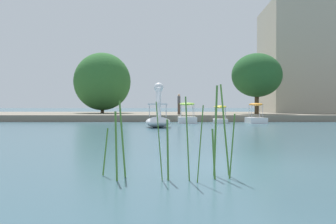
{
  "coord_description": "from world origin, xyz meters",
  "views": [
    {
      "loc": [
        -1.94,
        -7.31,
        1.18
      ],
      "look_at": [
        -1.84,
        16.18,
        0.84
      ],
      "focal_mm": 40.37,
      "sensor_mm": 36.0,
      "label": 1
    }
  ],
  "objects_px": {
    "tree_broadleaf_right": "(255,75)",
    "person_on_path": "(177,104)",
    "pedal_boat_lime": "(185,117)",
    "tree_willow_near_path": "(101,82)",
    "pedal_boat_orange": "(254,117)",
    "swan_boat": "(156,117)",
    "pedal_boat_yellow": "(219,117)"
  },
  "relations": [
    {
      "from": "person_on_path",
      "to": "pedal_boat_yellow",
      "type": "bearing_deg",
      "value": -58.58
    },
    {
      "from": "tree_broadleaf_right",
      "to": "tree_willow_near_path",
      "type": "xyz_separation_m",
      "value": [
        -14.6,
        4.63,
        -0.26
      ]
    },
    {
      "from": "tree_broadleaf_right",
      "to": "tree_willow_near_path",
      "type": "relative_size",
      "value": 1.0
    },
    {
      "from": "pedal_boat_orange",
      "to": "tree_broadleaf_right",
      "type": "bearing_deg",
      "value": 76.23
    },
    {
      "from": "swan_boat",
      "to": "tree_willow_near_path",
      "type": "xyz_separation_m",
      "value": [
        -6.1,
        16.67,
        3.14
      ]
    },
    {
      "from": "pedal_boat_yellow",
      "to": "tree_willow_near_path",
      "type": "relative_size",
      "value": 0.29
    },
    {
      "from": "person_on_path",
      "to": "tree_willow_near_path",
      "type": "bearing_deg",
      "value": 138.6
    },
    {
      "from": "tree_broadleaf_right",
      "to": "person_on_path",
      "type": "xyz_separation_m",
      "value": [
        -7.01,
        -2.06,
        -2.55
      ]
    },
    {
      "from": "swan_boat",
      "to": "pedal_boat_yellow",
      "type": "distance_m",
      "value": 6.88
    },
    {
      "from": "pedal_boat_orange",
      "to": "swan_boat",
      "type": "bearing_deg",
      "value": -141.97
    },
    {
      "from": "tree_broadleaf_right",
      "to": "person_on_path",
      "type": "distance_m",
      "value": 7.74
    },
    {
      "from": "tree_broadleaf_right",
      "to": "person_on_path",
      "type": "bearing_deg",
      "value": -163.59
    },
    {
      "from": "pedal_boat_orange",
      "to": "person_on_path",
      "type": "height_order",
      "value": "person_on_path"
    },
    {
      "from": "tree_willow_near_path",
      "to": "pedal_boat_orange",
      "type": "bearing_deg",
      "value": -41.09
    },
    {
      "from": "pedal_boat_lime",
      "to": "tree_broadleaf_right",
      "type": "bearing_deg",
      "value": 45.06
    },
    {
      "from": "pedal_boat_orange",
      "to": "person_on_path",
      "type": "bearing_deg",
      "value": 139.34
    },
    {
      "from": "person_on_path",
      "to": "pedal_boat_lime",
      "type": "bearing_deg",
      "value": -84.24
    },
    {
      "from": "person_on_path",
      "to": "tree_broadleaf_right",
      "type": "bearing_deg",
      "value": 16.41
    },
    {
      "from": "tree_broadleaf_right",
      "to": "person_on_path",
      "type": "height_order",
      "value": "tree_broadleaf_right"
    },
    {
      "from": "pedal_boat_yellow",
      "to": "person_on_path",
      "type": "distance_m",
      "value": 5.49
    },
    {
      "from": "pedal_boat_lime",
      "to": "swan_boat",
      "type": "bearing_deg",
      "value": -109.54
    },
    {
      "from": "pedal_boat_orange",
      "to": "pedal_boat_lime",
      "type": "bearing_deg",
      "value": 178.72
    },
    {
      "from": "swan_boat",
      "to": "pedal_boat_orange",
      "type": "distance_m",
      "value": 8.71
    },
    {
      "from": "tree_broadleaf_right",
      "to": "pedal_boat_orange",
      "type": "bearing_deg",
      "value": -103.77
    },
    {
      "from": "tree_willow_near_path",
      "to": "person_on_path",
      "type": "height_order",
      "value": "tree_willow_near_path"
    },
    {
      "from": "pedal_boat_lime",
      "to": "tree_broadleaf_right",
      "type": "xyz_separation_m",
      "value": [
        6.55,
        6.57,
        3.52
      ]
    },
    {
      "from": "swan_boat",
      "to": "pedal_boat_lime",
      "type": "relative_size",
      "value": 1.1
    },
    {
      "from": "tree_broadleaf_right",
      "to": "tree_willow_near_path",
      "type": "distance_m",
      "value": 15.31
    },
    {
      "from": "pedal_boat_yellow",
      "to": "tree_willow_near_path",
      "type": "bearing_deg",
      "value": 132.64
    },
    {
      "from": "swan_boat",
      "to": "tree_broadleaf_right",
      "type": "height_order",
      "value": "tree_broadleaf_right"
    },
    {
      "from": "swan_boat",
      "to": "person_on_path",
      "type": "distance_m",
      "value": 10.12
    },
    {
      "from": "pedal_boat_yellow",
      "to": "pedal_boat_lime",
      "type": "relative_size",
      "value": 0.79
    }
  ]
}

